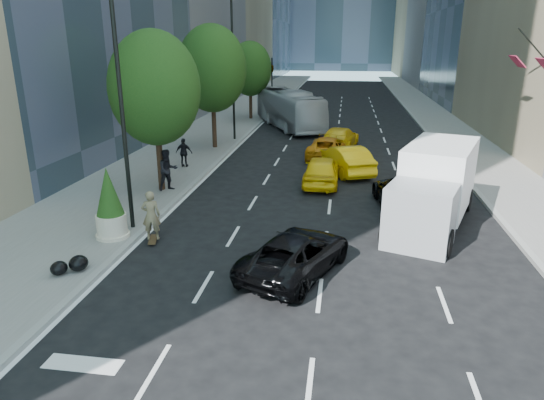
% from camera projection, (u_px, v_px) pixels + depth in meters
% --- Properties ---
extents(ground, '(160.00, 160.00, 0.00)m').
position_uv_depth(ground, '(286.00, 292.00, 14.28)').
color(ground, black).
rests_on(ground, ground).
extents(sidewalk_left, '(6.00, 120.00, 0.15)m').
position_uv_depth(sidewalk_left, '(227.00, 122.00, 43.70)').
color(sidewalk_left, slate).
rests_on(sidewalk_left, ground).
extents(sidewalk_right, '(4.00, 120.00, 0.15)m').
position_uv_depth(sidewalk_right, '(446.00, 127.00, 41.03)').
color(sidewalk_right, slate).
rests_on(sidewalk_right, ground).
extents(lamp_near, '(2.13, 0.22, 10.00)m').
position_uv_depth(lamp_near, '(123.00, 78.00, 17.10)').
color(lamp_near, black).
rests_on(lamp_near, sidewalk_left).
extents(lamp_far, '(2.13, 0.22, 10.00)m').
position_uv_depth(lamp_far, '(235.00, 59.00, 34.01)').
color(lamp_far, black).
rests_on(lamp_far, sidewalk_left).
extents(tree_near, '(4.20, 4.20, 7.46)m').
position_uv_depth(tree_near, '(155.00, 89.00, 22.19)').
color(tree_near, black).
rests_on(tree_near, sidewalk_left).
extents(tree_mid, '(4.50, 4.50, 7.99)m').
position_uv_depth(tree_mid, '(212.00, 69.00, 31.47)').
color(tree_mid, black).
rests_on(tree_mid, sidewalk_left).
extents(tree_far, '(3.90, 3.90, 6.92)m').
position_uv_depth(tree_far, '(250.00, 69.00, 43.90)').
color(tree_far, black).
rests_on(tree_far, sidewalk_left).
extents(traffic_signal, '(2.48, 0.53, 5.20)m').
position_uv_depth(traffic_signal, '(272.00, 69.00, 51.42)').
color(traffic_signal, black).
rests_on(traffic_signal, sidewalk_left).
extents(skateboarder, '(0.76, 0.60, 1.85)m').
position_uv_depth(skateboarder, '(151.00, 219.00, 17.55)').
color(skateboarder, '#7A6C4C').
rests_on(skateboarder, ground).
extents(black_sedan_lincoln, '(3.77, 5.18, 1.31)m').
position_uv_depth(black_sedan_lincoln, '(296.00, 253.00, 15.33)').
color(black_sedan_lincoln, black).
rests_on(black_sedan_lincoln, ground).
extents(black_sedan_mercedes, '(2.72, 5.32, 1.48)m').
position_uv_depth(black_sedan_mercedes, '(404.00, 194.00, 20.97)').
color(black_sedan_mercedes, black).
rests_on(black_sedan_mercedes, ground).
extents(taxi_a, '(1.84, 4.44, 1.50)m').
position_uv_depth(taxi_a, '(322.00, 170.00, 24.78)').
color(taxi_a, yellow).
rests_on(taxi_a, ground).
extents(taxi_b, '(3.36, 4.99, 1.56)m').
position_uv_depth(taxi_b, '(346.00, 159.00, 26.95)').
color(taxi_b, yellow).
rests_on(taxi_b, ground).
extents(taxi_c, '(2.64, 4.97, 1.33)m').
position_uv_depth(taxi_c, '(328.00, 147.00, 30.52)').
color(taxi_c, orange).
rests_on(taxi_c, ground).
extents(taxi_d, '(2.91, 5.31, 1.46)m').
position_uv_depth(taxi_d, '(340.00, 138.00, 33.14)').
color(taxi_d, '#E2B10B').
rests_on(taxi_d, ground).
extents(city_bus, '(7.12, 11.31, 3.13)m').
position_uv_depth(city_bus, '(289.00, 109.00, 40.97)').
color(city_bus, '#B2B5B9').
rests_on(city_bus, ground).
extents(box_truck, '(4.42, 7.00, 3.16)m').
position_uv_depth(box_truck, '(434.00, 186.00, 19.06)').
color(box_truck, white).
rests_on(box_truck, ground).
extents(pedestrian_a, '(1.23, 1.22, 2.01)m').
position_uv_depth(pedestrian_a, '(168.00, 170.00, 23.23)').
color(pedestrian_a, black).
rests_on(pedestrian_a, sidewalk_left).
extents(pedestrian_b, '(0.98, 0.42, 1.65)m').
position_uv_depth(pedestrian_b, '(184.00, 153.00, 27.67)').
color(pedestrian_b, black).
rests_on(pedestrian_b, sidewalk_left).
extents(planter_shrub, '(1.10, 1.10, 2.64)m').
position_uv_depth(planter_shrub, '(110.00, 204.00, 17.58)').
color(planter_shrub, beige).
rests_on(planter_shrub, sidewalk_left).
extents(garbage_bags, '(1.00, 0.96, 0.49)m').
position_uv_depth(garbage_bags, '(71.00, 265.00, 15.15)').
color(garbage_bags, black).
rests_on(garbage_bags, sidewalk_left).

